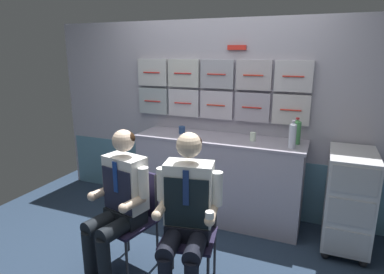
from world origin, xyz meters
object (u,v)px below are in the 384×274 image
(crew_member_left, at_px, (119,199))
(folding_chair_right, at_px, (191,221))
(folding_chair_left, at_px, (134,209))
(water_bottle_tall, at_px, (293,135))
(service_trolley, at_px, (349,198))
(coffee_cup_spare, at_px, (253,136))
(crew_member_right, at_px, (187,210))

(crew_member_left, distance_m, folding_chair_right, 0.61)
(folding_chair_left, height_order, crew_member_left, crew_member_left)
(water_bottle_tall, bearing_deg, folding_chair_left, -140.74)
(service_trolley, relative_size, crew_member_left, 0.77)
(coffee_cup_spare, bearing_deg, service_trolley, -6.29)
(service_trolley, xyz_separation_m, water_bottle_tall, (-0.54, -0.02, 0.55))
(folding_chair_right, bearing_deg, folding_chair_left, 179.02)
(crew_member_right, bearing_deg, coffee_cup_spare, 80.73)
(coffee_cup_spare, bearing_deg, water_bottle_tall, -16.74)
(folding_chair_right, bearing_deg, coffee_cup_spare, 77.85)
(folding_chair_right, height_order, water_bottle_tall, water_bottle_tall)
(service_trolley, bearing_deg, folding_chair_right, -140.15)
(coffee_cup_spare, bearing_deg, folding_chair_right, -102.15)
(service_trolley, bearing_deg, water_bottle_tall, -178.29)
(crew_member_left, xyz_separation_m, crew_member_right, (0.60, -0.01, 0.02))
(crew_member_right, relative_size, coffee_cup_spare, 14.69)
(folding_chair_left, distance_m, water_bottle_tall, 1.60)
(crew_member_left, height_order, folding_chair_right, crew_member_left)
(crew_member_right, relative_size, water_bottle_tall, 4.69)
(coffee_cup_spare, bearing_deg, folding_chair_left, -125.59)
(crew_member_right, height_order, water_bottle_tall, crew_member_right)
(folding_chair_left, relative_size, folding_chair_right, 1.00)
(water_bottle_tall, distance_m, coffee_cup_spare, 0.42)
(service_trolley, distance_m, folding_chair_left, 1.96)
(folding_chair_left, xyz_separation_m, crew_member_right, (0.56, -0.17, 0.18))
(crew_member_right, xyz_separation_m, water_bottle_tall, (0.60, 1.12, 0.36))
(coffee_cup_spare, bearing_deg, crew_member_right, -99.27)
(water_bottle_tall, bearing_deg, crew_member_right, -118.20)
(water_bottle_tall, bearing_deg, folding_chair_right, -123.26)
(water_bottle_tall, relative_size, coffee_cup_spare, 3.13)
(crew_member_left, bearing_deg, crew_member_right, -0.74)
(service_trolley, bearing_deg, crew_member_right, -135.14)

